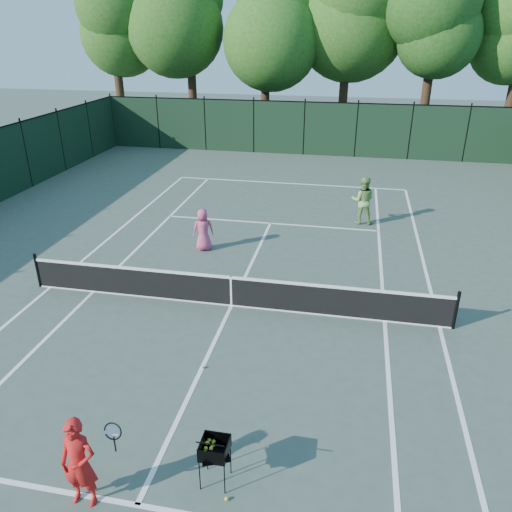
% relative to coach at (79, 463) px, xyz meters
% --- Properties ---
extents(ground, '(90.00, 90.00, 0.00)m').
position_rel_coach_xyz_m(ground, '(0.84, 6.47, -0.82)').
color(ground, '#414F45').
rests_on(ground, ground).
extents(sideline_doubles_left, '(0.10, 23.77, 0.01)m').
position_rel_coach_xyz_m(sideline_doubles_left, '(-4.64, 6.47, -0.82)').
color(sideline_doubles_left, white).
rests_on(sideline_doubles_left, ground).
extents(sideline_doubles_right, '(0.10, 23.77, 0.01)m').
position_rel_coach_xyz_m(sideline_doubles_right, '(6.33, 6.47, -0.82)').
color(sideline_doubles_right, white).
rests_on(sideline_doubles_right, ground).
extents(sideline_singles_left, '(0.10, 23.77, 0.01)m').
position_rel_coach_xyz_m(sideline_singles_left, '(-3.27, 6.47, -0.82)').
color(sideline_singles_left, white).
rests_on(sideline_singles_left, ground).
extents(sideline_singles_right, '(0.10, 23.77, 0.01)m').
position_rel_coach_xyz_m(sideline_singles_right, '(4.96, 6.47, -0.82)').
color(sideline_singles_right, white).
rests_on(sideline_singles_right, ground).
extents(baseline_far, '(10.97, 0.10, 0.01)m').
position_rel_coach_xyz_m(baseline_far, '(0.84, 18.35, -0.82)').
color(baseline_far, white).
rests_on(baseline_far, ground).
extents(service_line_near, '(8.23, 0.10, 0.01)m').
position_rel_coach_xyz_m(service_line_near, '(0.84, 0.07, -0.82)').
color(service_line_near, white).
rests_on(service_line_near, ground).
extents(service_line_far, '(8.23, 0.10, 0.01)m').
position_rel_coach_xyz_m(service_line_far, '(0.84, 12.87, -0.82)').
color(service_line_far, white).
rests_on(service_line_far, ground).
extents(center_service_line, '(0.10, 12.80, 0.01)m').
position_rel_coach_xyz_m(center_service_line, '(0.84, 6.47, -0.82)').
color(center_service_line, white).
rests_on(center_service_line, ground).
extents(tennis_net, '(11.69, 0.09, 1.06)m').
position_rel_coach_xyz_m(tennis_net, '(0.84, 6.47, -0.35)').
color(tennis_net, black).
rests_on(tennis_net, ground).
extents(fence_far, '(24.00, 0.05, 3.00)m').
position_rel_coach_xyz_m(fence_far, '(0.84, 24.47, 0.68)').
color(fence_far, black).
rests_on(fence_far, ground).
extents(tree_0, '(6.40, 6.40, 13.14)m').
position_rel_coach_xyz_m(tree_0, '(-12.16, 27.97, 7.34)').
color(tree_0, black).
rests_on(tree_0, ground).
extents(tree_2, '(6.00, 6.00, 12.40)m').
position_rel_coach_xyz_m(tree_2, '(-2.16, 28.27, 6.90)').
color(tree_2, black).
rests_on(tree_2, ground).
extents(tree_4, '(6.20, 6.20, 12.97)m').
position_rel_coach_xyz_m(tree_4, '(7.84, 28.07, 7.32)').
color(tree_4, black).
rests_on(tree_4, ground).
extents(coach, '(0.90, 0.61, 1.64)m').
position_rel_coach_xyz_m(coach, '(0.00, 0.00, 0.00)').
color(coach, red).
rests_on(coach, ground).
extents(player_pink, '(0.84, 0.72, 1.46)m').
position_rel_coach_xyz_m(player_pink, '(-0.98, 9.98, -0.09)').
color(player_pink, '#D24A72').
rests_on(player_pink, ground).
extents(player_green, '(0.90, 0.70, 1.85)m').
position_rel_coach_xyz_m(player_green, '(4.30, 13.59, 0.10)').
color(player_green, '#7FAB55').
rests_on(player_green, ground).
extents(ball_hopper, '(0.61, 0.61, 0.88)m').
position_rel_coach_xyz_m(ball_hopper, '(1.97, 0.77, -0.08)').
color(ball_hopper, black).
rests_on(ball_hopper, ground).
extents(loose_ball_near_cart, '(0.07, 0.07, 0.07)m').
position_rel_coach_xyz_m(loose_ball_near_cart, '(2.23, 0.44, -0.79)').
color(loose_ball_near_cart, '#C4E12E').
rests_on(loose_ball_near_cart, ground).
extents(loose_ball_midcourt, '(0.07, 0.07, 0.07)m').
position_rel_coach_xyz_m(loose_ball_midcourt, '(0.87, 3.66, -0.79)').
color(loose_ball_midcourt, '#B0CF2A').
rests_on(loose_ball_midcourt, ground).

